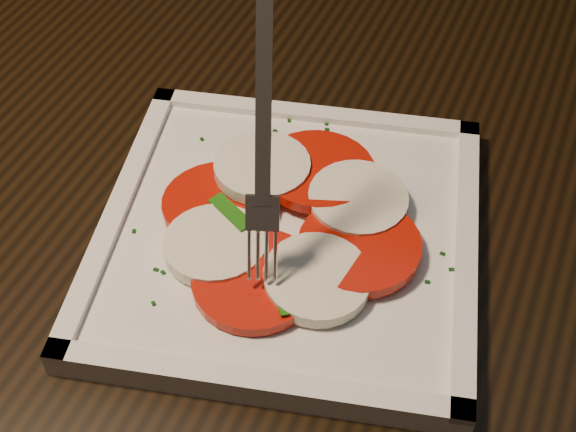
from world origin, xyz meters
TOP-DOWN VIEW (x-y plane):
  - table at (0.04, -0.10)m, footprint 1.27×0.90m
  - plate at (-0.05, -0.13)m, footprint 0.30×0.30m
  - caprese_salad at (-0.05, -0.13)m, footprint 0.22×0.22m
  - fork at (-0.06, -0.15)m, footprint 0.05×0.09m

SIDE VIEW (x-z plane):
  - table at x=0.04m, z-range 0.28..1.03m
  - plate at x=-0.05m, z-range 0.75..0.76m
  - caprese_salad at x=-0.05m, z-range 0.76..0.78m
  - fork at x=-0.06m, z-range 0.78..0.96m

